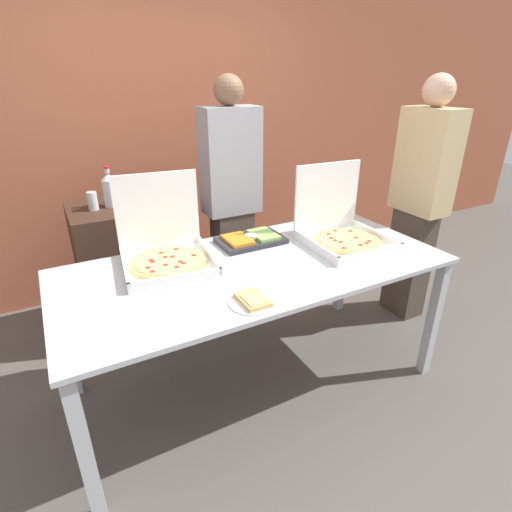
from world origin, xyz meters
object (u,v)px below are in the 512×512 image
paper_plate_front_left (253,301)px  person_guest_plaid (232,201)px  soda_bottle (110,189)px  pizza_box_near_left (342,230)px  pizza_box_far_left (166,249)px  soda_can_silver (93,201)px  person_guest_cap (419,200)px  veggie_tray (251,239)px

paper_plate_front_left → person_guest_plaid: 1.25m
soda_bottle → person_guest_plaid: 0.84m
paper_plate_front_left → person_guest_plaid: (0.44, 1.17, 0.10)m
pizza_box_near_left → person_guest_plaid: 0.87m
pizza_box_far_left → person_guest_plaid: person_guest_plaid is taller
pizza_box_far_left → soda_can_silver: (-0.26, 0.77, 0.11)m
person_guest_plaid → person_guest_cap: bearing=152.2°
pizza_box_far_left → pizza_box_near_left: (1.04, -0.23, -0.00)m
pizza_box_far_left → veggie_tray: (0.55, 0.03, -0.06)m
pizza_box_far_left → person_guest_cap: (1.88, -0.09, 0.03)m
soda_bottle → person_guest_cap: 2.20m
veggie_tray → person_guest_cap: 1.35m
paper_plate_front_left → veggie_tray: veggie_tray is taller
paper_plate_front_left → soda_can_silver: 1.47m
soda_can_silver → person_guest_cap: (2.14, -0.85, -0.07)m
pizza_box_far_left → soda_bottle: bearing=106.5°
veggie_tray → person_guest_cap: person_guest_cap is taller
pizza_box_near_left → veggie_tray: size_ratio=1.26×
veggie_tray → soda_can_silver: (-0.80, 0.74, 0.17)m
pizza_box_near_left → paper_plate_front_left: pizza_box_near_left is taller
veggie_tray → person_guest_plaid: 0.55m
soda_can_silver → veggie_tray: bearing=-42.5°
pizza_box_far_left → person_guest_cap: bearing=4.4°
person_guest_plaid → person_guest_cap: size_ratio=1.00×
soda_bottle → person_guest_cap: person_guest_cap is taller
pizza_box_far_left → person_guest_cap: person_guest_cap is taller
paper_plate_front_left → pizza_box_far_left: bearing=110.1°
pizza_box_near_left → veggie_tray: bearing=155.9°
soda_can_silver → pizza_box_near_left: bearing=-37.4°
pizza_box_near_left → person_guest_plaid: bearing=119.1°
pizza_box_near_left → soda_bottle: bearing=142.3°
paper_plate_front_left → soda_can_silver: (-0.48, 1.37, 0.18)m
pizza_box_near_left → soda_bottle: 1.57m
veggie_tray → person_guest_plaid: bearing=77.4°
veggie_tray → paper_plate_front_left: bearing=-116.9°
soda_bottle → soda_can_silver: bearing=-166.9°
pizza_box_far_left → soda_bottle: 0.82m
soda_bottle → person_guest_plaid: bearing=-16.6°
paper_plate_front_left → soda_can_silver: soda_can_silver is taller
veggie_tray → person_guest_cap: bearing=-5.0°
pizza_box_far_left → soda_bottle: pizza_box_far_left is taller
soda_bottle → pizza_box_near_left: bearing=-41.0°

